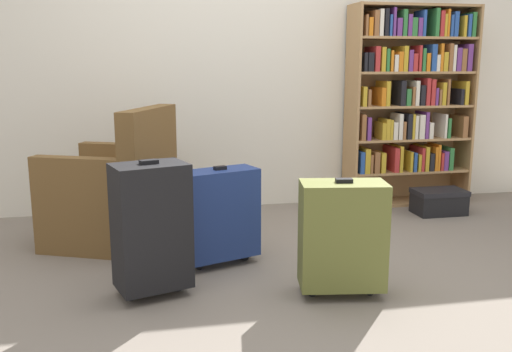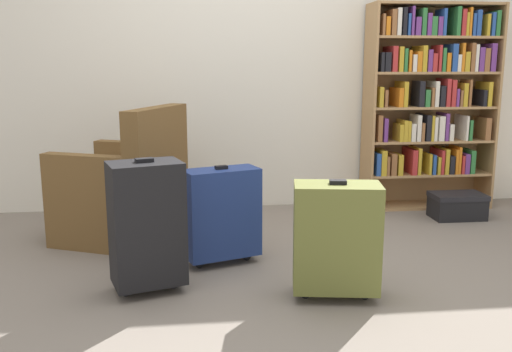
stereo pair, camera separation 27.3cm
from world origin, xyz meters
TOP-DOWN VIEW (x-y plane):
  - ground_plane at (0.00, 0.00)m, footprint 10.00×10.00m
  - back_wall at (0.00, 1.75)m, footprint 5.71×0.10m
  - bookshelf at (1.47, 1.53)m, footprint 1.04×0.31m
  - armchair at (-0.91, 0.93)m, footprint 0.92×0.92m
  - mug at (-0.45, 0.88)m, footprint 0.12×0.08m
  - storage_box at (1.57, 1.14)m, footprint 0.40×0.25m
  - suitcase_navy_blue at (-0.28, 0.36)m, footprint 0.48×0.33m
  - suitcase_olive at (0.26, -0.20)m, footprint 0.46×0.30m
  - suitcase_black at (-0.69, -0.01)m, footprint 0.42×0.34m

SIDE VIEW (x-z plane):
  - ground_plane at x=0.00m, z-range 0.00..0.00m
  - mug at x=-0.45m, z-range 0.00..0.10m
  - storage_box at x=1.57m, z-range 0.01..0.20m
  - suitcase_navy_blue at x=-0.28m, z-range 0.01..0.61m
  - armchair at x=-0.91m, z-range -0.13..0.77m
  - suitcase_olive at x=0.26m, z-range 0.01..0.63m
  - suitcase_black at x=-0.69m, z-range 0.01..0.73m
  - bookshelf at x=1.47m, z-range 0.08..1.72m
  - back_wall at x=0.00m, z-range 0.00..2.60m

